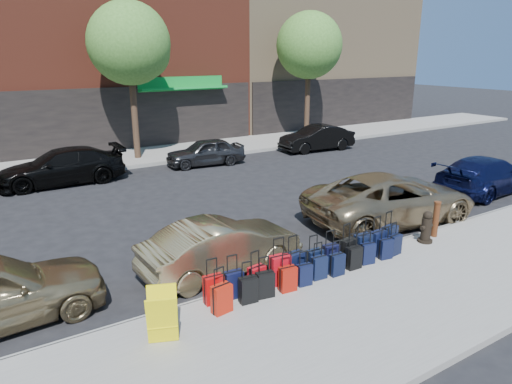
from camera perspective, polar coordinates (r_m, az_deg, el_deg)
ground at (r=14.67m, az=-4.84°, el=-3.35°), size 120.00×120.00×0.00m
sidewalk_near at (r=9.84m, az=13.36°, el=-14.05°), size 60.00×4.00×0.15m
sidewalk_far at (r=23.66m, az=-16.06°, el=4.08°), size 60.00×4.00×0.15m
curb_near at (r=11.15m, az=5.94°, el=-9.77°), size 60.00×0.08×0.15m
curb_far at (r=21.77m, az=-14.55°, el=3.12°), size 60.00×0.08×0.15m
building_right at (r=37.75m, az=4.64°, el=22.83°), size 15.00×12.12×18.00m
tree_center at (r=22.84m, az=-15.20°, el=17.23°), size 3.80×3.80×7.27m
tree_right at (r=27.85m, az=6.89°, el=17.52°), size 3.80×3.80×7.27m
suitcase_front_0 at (r=9.56m, az=-5.32°, el=-12.00°), size 0.41×0.24×0.97m
suitcase_front_1 at (r=9.73m, az=-2.81°, el=-11.46°), size 0.41×0.25×0.94m
suitcase_front_2 at (r=9.96m, az=0.10°, el=-10.78°), size 0.41×0.26×0.92m
suitcase_front_3 at (r=10.24m, az=3.00°, el=-9.67°), size 0.47×0.29×1.08m
suitcase_front_4 at (r=10.46m, az=4.81°, el=-9.18°), size 0.45×0.27×1.04m
suitcase_front_5 at (r=10.78m, az=7.30°, el=-8.61°), size 0.39×0.22×0.94m
suitcase_front_6 at (r=11.13m, az=9.30°, el=-7.89°), size 0.40×0.25×0.92m
suitcase_front_7 at (r=11.39m, az=11.39°, el=-7.25°), size 0.44×0.29×1.00m
suitcase_front_8 at (r=11.68m, az=13.17°, el=-6.68°), size 0.44×0.26×1.05m
suitcase_front_9 at (r=12.04m, az=14.96°, el=-6.15°), size 0.43×0.25×1.01m
suitcase_front_10 at (r=12.43m, az=16.32°, el=-5.50°), size 0.46×0.30×1.03m
suitcase_back_0 at (r=9.24m, az=-4.31°, el=-13.15°), size 0.43×0.28×0.94m
suitcase_back_1 at (r=9.55m, az=-0.97°, el=-12.12°), size 0.39×0.25×0.89m
suitcase_back_2 at (r=9.75m, az=1.14°, el=-11.49°), size 0.40×0.28×0.89m
suitcase_back_3 at (r=10.00m, az=3.99°, el=-10.78°), size 0.39×0.25×0.88m
suitcase_back_4 at (r=10.27m, az=6.06°, el=-10.23°), size 0.35×0.23×0.79m
suitcase_back_5 at (r=10.57m, az=7.86°, el=-9.32°), size 0.38×0.24×0.86m
suitcase_back_6 at (r=10.80m, az=10.06°, el=-8.91°), size 0.36×0.22×0.83m
suitcase_back_7 at (r=11.17m, az=12.11°, el=-8.02°), size 0.38×0.23×0.88m
suitcase_back_8 at (r=11.50m, az=13.75°, el=-7.45°), size 0.38×0.26×0.84m
suitcase_back_9 at (r=11.89m, az=15.86°, el=-6.83°), size 0.37×0.25×0.83m
suitcase_back_10 at (r=12.19m, az=16.93°, el=-6.29°), size 0.38×0.24×0.85m
fire_hydrant at (r=13.18m, az=20.52°, el=-4.21°), size 0.45×0.40×0.88m
bollard at (r=13.63m, az=21.57°, el=-3.12°), size 0.19×0.19×1.02m
display_rack at (r=8.51m, az=-11.62°, el=-14.96°), size 0.71×0.74×0.95m
car_near_1 at (r=10.99m, az=-4.34°, el=-6.82°), size 4.04×1.64×1.30m
car_near_2 at (r=14.74m, az=16.50°, el=-0.75°), size 5.80×3.22×1.53m
car_near_3 at (r=19.21m, az=26.84°, el=1.92°), size 4.90×2.25×1.39m
car_far_1 at (r=19.94m, az=-23.13°, el=2.93°), size 4.93×2.05×1.42m
car_far_2 at (r=21.66m, az=-6.34°, el=4.99°), size 3.83×1.90×1.26m
car_far_3 at (r=25.09m, az=7.61°, el=6.70°), size 4.22×1.77×1.36m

